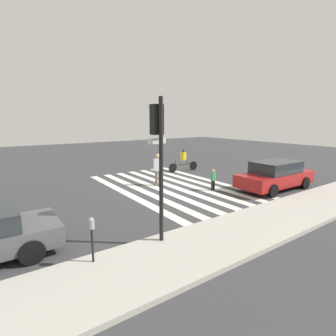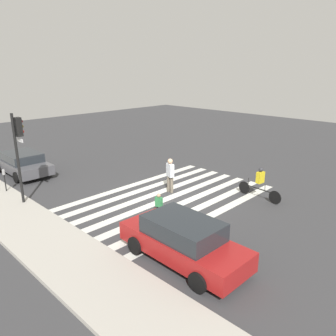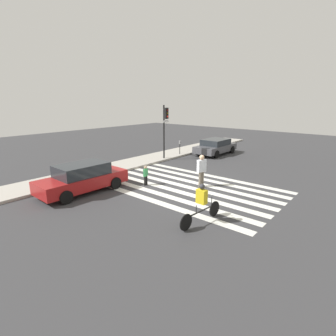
# 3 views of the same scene
# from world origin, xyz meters

# --- Properties ---
(ground_plane) EXTENTS (60.00, 60.00, 0.00)m
(ground_plane) POSITION_xyz_m (0.00, 0.00, 0.00)
(ground_plane) COLOR #38383A
(sidewalk_curb) EXTENTS (36.00, 2.50, 0.14)m
(sidewalk_curb) POSITION_xyz_m (0.00, 6.25, 0.07)
(sidewalk_curb) COLOR #ADA89E
(sidewalk_curb) RESTS_ON ground_plane
(crosswalk_stripes) EXTENTS (5.86, 10.00, 0.01)m
(crosswalk_stripes) POSITION_xyz_m (0.00, 0.00, 0.00)
(crosswalk_stripes) COLOR silver
(crosswalk_stripes) RESTS_ON ground_plane
(traffic_light) EXTENTS (0.60, 0.50, 4.28)m
(traffic_light) POSITION_xyz_m (4.30, 5.26, 3.00)
(traffic_light) COLOR black
(traffic_light) RESTS_ON ground_plane
(parking_meter) EXTENTS (0.15, 0.15, 1.31)m
(parking_meter) POSITION_xyz_m (6.37, 5.40, 0.98)
(parking_meter) COLOR black
(parking_meter) RESTS_ON ground_plane
(pedestrian_adult_yellow_jacket) EXTENTS (0.54, 0.38, 1.79)m
(pedestrian_adult_yellow_jacket) POSITION_xyz_m (0.52, -0.59, 1.01)
(pedestrian_adult_yellow_jacket) COLOR #6B6051
(pedestrian_adult_yellow_jacket) RESTS_ON ground_plane
(pedestrian_adult_blue_shirt) EXTENTS (0.34, 0.22, 1.12)m
(pedestrian_adult_blue_shirt) POSITION_xyz_m (-1.25, 1.93, 0.63)
(pedestrian_adult_blue_shirt) COLOR black
(pedestrian_adult_blue_shirt) RESTS_ON ground_plane
(cyclist_near_curb) EXTENTS (2.39, 0.42, 1.60)m
(cyclist_near_curb) POSITION_xyz_m (-3.19, -3.01, 0.86)
(cyclist_near_curb) COLOR black
(cyclist_near_curb) RESTS_ON ground_plane
(car_parked_far_curb) EXTENTS (4.59, 1.99, 1.50)m
(car_parked_far_curb) POSITION_xyz_m (-4.13, 3.63, 0.76)
(car_parked_far_curb) COLOR maroon
(car_parked_far_curb) RESTS_ON ground_plane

